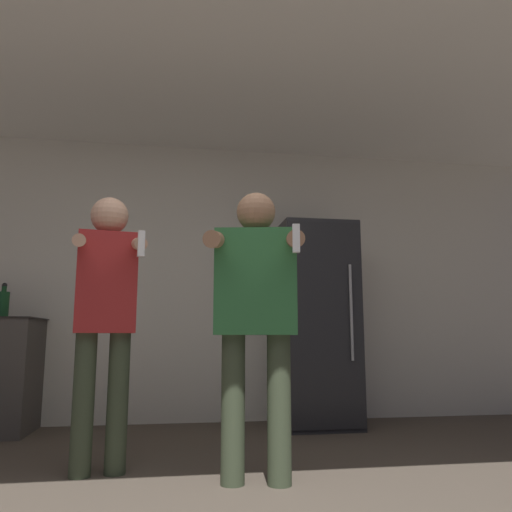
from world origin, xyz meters
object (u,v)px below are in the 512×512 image
person_woman_foreground (256,304)px  person_man_side (105,305)px  bottle_tall_gin (3,303)px  refrigerator (315,324)px

person_woman_foreground → person_man_side: person_man_side is taller
bottle_tall_gin → person_woman_foreground: 2.44m
refrigerator → person_man_side: (-1.61, -1.29, 0.06)m
refrigerator → person_woman_foreground: bearing=-116.0°
refrigerator → person_man_side: refrigerator is taller
refrigerator → person_woman_foreground: 1.78m
refrigerator → person_woman_foreground: size_ratio=1.12×
person_woman_foreground → refrigerator: bearing=64.0°
bottle_tall_gin → person_man_side: bearing=-53.7°
refrigerator → person_man_side: bearing=-141.3°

